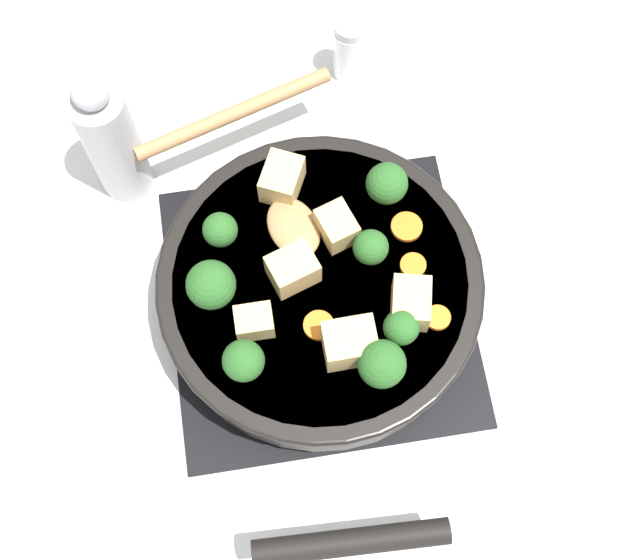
{
  "coord_description": "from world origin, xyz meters",
  "views": [
    {
      "loc": [
        0.05,
        0.3,
        0.88
      ],
      "look_at": [
        0.0,
        0.0,
        0.08
      ],
      "focal_mm": 50.0,
      "sensor_mm": 36.0,
      "label": 1
    }
  ],
  "objects_px": {
    "skillet_pan": "(320,291)",
    "wooden_spoon": "(260,164)",
    "salt_shaker": "(349,49)",
    "pepper_mill": "(111,140)"
  },
  "relations": [
    {
      "from": "wooden_spoon",
      "to": "pepper_mill",
      "type": "height_order",
      "value": "pepper_mill"
    },
    {
      "from": "skillet_pan",
      "to": "wooden_spoon",
      "type": "xyz_separation_m",
      "value": [
        0.04,
        -0.13,
        0.03
      ]
    },
    {
      "from": "skillet_pan",
      "to": "salt_shaker",
      "type": "bearing_deg",
      "value": -105.34
    },
    {
      "from": "wooden_spoon",
      "to": "salt_shaker",
      "type": "xyz_separation_m",
      "value": [
        -0.12,
        -0.15,
        -0.04
      ]
    },
    {
      "from": "skillet_pan",
      "to": "wooden_spoon",
      "type": "bearing_deg",
      "value": -72.97
    },
    {
      "from": "salt_shaker",
      "to": "wooden_spoon",
      "type": "bearing_deg",
      "value": 51.93
    },
    {
      "from": "skillet_pan",
      "to": "salt_shaker",
      "type": "height_order",
      "value": "salt_shaker"
    },
    {
      "from": "pepper_mill",
      "to": "skillet_pan",
      "type": "bearing_deg",
      "value": 135.62
    },
    {
      "from": "pepper_mill",
      "to": "salt_shaker",
      "type": "height_order",
      "value": "pepper_mill"
    },
    {
      "from": "wooden_spoon",
      "to": "skillet_pan",
      "type": "bearing_deg",
      "value": 107.03
    }
  ]
}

